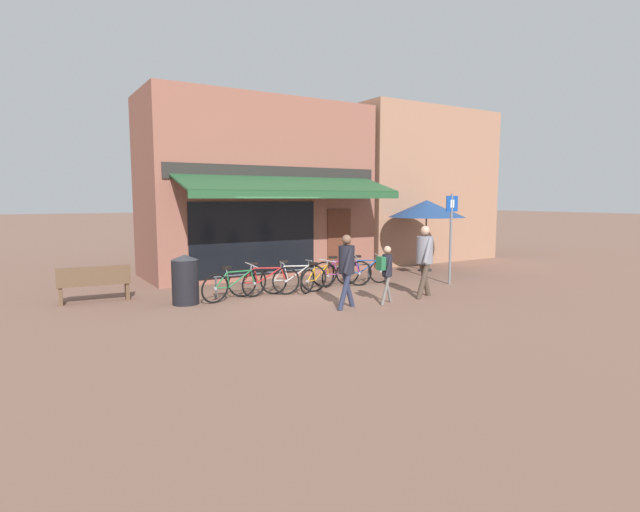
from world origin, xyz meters
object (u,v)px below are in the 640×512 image
at_px(pedestrian_second_adult, 425,254).
at_px(bicycle_silver, 294,278).
at_px(litter_bin, 185,279).
at_px(pedestrian_adult, 346,263).
at_px(parking_sign, 451,229).
at_px(bicycle_orange, 318,278).
at_px(pedestrian_child, 386,267).
at_px(bicycle_blue, 364,271).
at_px(bicycle_red, 264,281).
at_px(park_bench, 94,283).
at_px(cafe_parasol, 427,209).
at_px(bicycle_purple, 342,273).
at_px(bicycle_green, 235,285).

bearing_deg(pedestrian_second_adult, bicycle_silver, 142.64).
relative_size(pedestrian_second_adult, litter_bin, 1.55).
distance_m(pedestrian_adult, parking_sign, 4.50).
bearing_deg(bicycle_orange, pedestrian_child, -105.74).
bearing_deg(bicycle_orange, parking_sign, -43.83).
bearing_deg(pedestrian_child, pedestrian_adult, 173.76).
distance_m(bicycle_silver, parking_sign, 4.76).
distance_m(bicycle_blue, pedestrian_adult, 3.32).
relative_size(bicycle_orange, litter_bin, 1.35).
relative_size(pedestrian_child, parking_sign, 0.53).
distance_m(bicycle_red, park_bench, 3.99).
xyz_separation_m(pedestrian_child, park_bench, (-5.75, 3.73, -0.40)).
distance_m(bicycle_red, pedestrian_second_adult, 4.06).
relative_size(pedestrian_child, park_bench, 0.84).
bearing_deg(cafe_parasol, litter_bin, -172.91).
bearing_deg(litter_bin, pedestrian_second_adult, -23.37).
distance_m(bicycle_red, pedestrian_child, 3.14).
xyz_separation_m(bicycle_purple, litter_bin, (-4.40, -0.04, 0.20)).
xyz_separation_m(bicycle_red, bicycle_purple, (2.41, 0.08, 0.00)).
bearing_deg(pedestrian_child, cafe_parasol, 36.20).
bearing_deg(bicycle_green, pedestrian_second_adult, -36.73).
distance_m(bicycle_green, bicycle_silver, 1.66).
relative_size(bicycle_green, bicycle_purple, 1.10).
height_order(pedestrian_second_adult, park_bench, pedestrian_second_adult).
height_order(pedestrian_adult, litter_bin, pedestrian_adult).
bearing_deg(bicycle_silver, pedestrian_child, -49.87).
xyz_separation_m(bicycle_silver, bicycle_orange, (0.71, -0.06, -0.03)).
bearing_deg(bicycle_green, bicycle_red, 0.68).
bearing_deg(cafe_parasol, pedestrian_child, -142.50).
height_order(bicycle_green, bicycle_red, bicycle_green).
relative_size(bicycle_red, parking_sign, 0.69).
relative_size(bicycle_purple, cafe_parasol, 0.65).
relative_size(bicycle_green, bicycle_blue, 1.07).
bearing_deg(bicycle_green, bicycle_blue, -6.72).
bearing_deg(parking_sign, pedestrian_child, -160.56).
xyz_separation_m(bicycle_purple, cafe_parasol, (4.12, 1.02, 1.71)).
relative_size(bicycle_red, pedestrian_second_adult, 0.99).
xyz_separation_m(bicycle_green, parking_sign, (6.12, -1.06, 1.19)).
height_order(bicycle_silver, park_bench, park_bench).
xyz_separation_m(bicycle_orange, bicycle_blue, (1.66, 0.19, 0.03)).
relative_size(bicycle_green, bicycle_red, 1.02).
xyz_separation_m(bicycle_green, bicycle_purple, (3.25, 0.24, 0.00)).
xyz_separation_m(bicycle_green, bicycle_orange, (2.37, 0.04, -0.03)).
bearing_deg(bicycle_blue, pedestrian_adult, -118.11).
height_order(pedestrian_adult, pedestrian_second_adult, pedestrian_second_adult).
bearing_deg(litter_bin, bicycle_silver, -2.02).
bearing_deg(bicycle_purple, park_bench, -169.52).
bearing_deg(bicycle_orange, bicycle_red, 148.11).
relative_size(bicycle_purple, park_bench, 1.01).
bearing_deg(bicycle_red, bicycle_purple, 18.28).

